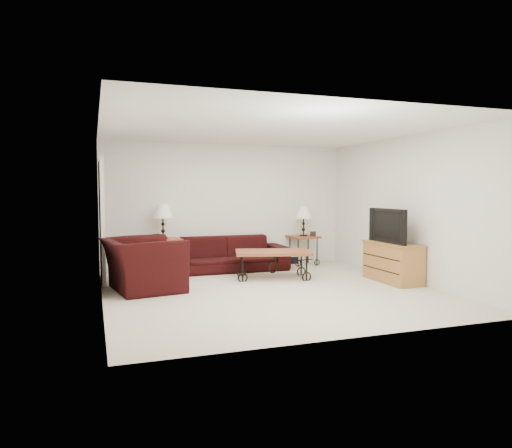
{
  "coord_description": "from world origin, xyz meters",
  "views": [
    {
      "loc": [
        -2.59,
        -6.78,
        1.55
      ],
      "look_at": [
        0.0,
        0.7,
        1.0
      ],
      "focal_mm": 33.05,
      "sensor_mm": 36.0,
      "label": 1
    }
  ],
  "objects": [
    {
      "name": "ground",
      "position": [
        0.0,
        0.0,
        0.0
      ],
      "size": [
        5.0,
        5.0,
        0.0
      ],
      "primitive_type": "plane",
      "color": "beige",
      "rests_on": "ground"
    },
    {
      "name": "wall_back",
      "position": [
        0.0,
        2.5,
        1.25
      ],
      "size": [
        5.0,
        0.02,
        2.5
      ],
      "primitive_type": "cube",
      "color": "white",
      "rests_on": "ground"
    },
    {
      "name": "wall_front",
      "position": [
        0.0,
        -2.5,
        1.25
      ],
      "size": [
        5.0,
        0.02,
        2.5
      ],
      "primitive_type": "cube",
      "color": "white",
      "rests_on": "ground"
    },
    {
      "name": "wall_left",
      "position": [
        -2.5,
        0.0,
        1.25
      ],
      "size": [
        0.02,
        5.0,
        2.5
      ],
      "primitive_type": "cube",
      "color": "white",
      "rests_on": "ground"
    },
    {
      "name": "wall_right",
      "position": [
        2.5,
        0.0,
        1.25
      ],
      "size": [
        0.02,
        5.0,
        2.5
      ],
      "primitive_type": "cube",
      "color": "white",
      "rests_on": "ground"
    },
    {
      "name": "ceiling",
      "position": [
        0.0,
        0.0,
        2.5
      ],
      "size": [
        5.0,
        5.0,
        0.0
      ],
      "primitive_type": "plane",
      "color": "white",
      "rests_on": "wall_back"
    },
    {
      "name": "doorway",
      "position": [
        -2.47,
        1.65,
        1.02
      ],
      "size": [
        0.08,
        0.94,
        2.04
      ],
      "primitive_type": "cube",
      "color": "black",
      "rests_on": "ground"
    },
    {
      "name": "sofa",
      "position": [
        -0.11,
        2.02,
        0.33
      ],
      "size": [
        2.28,
        0.89,
        0.66
      ],
      "primitive_type": "imported",
      "color": "black",
      "rests_on": "ground"
    },
    {
      "name": "side_table_left",
      "position": [
        -1.35,
        2.2,
        0.33
      ],
      "size": [
        0.69,
        0.69,
        0.66
      ],
      "primitive_type": "cube",
      "rotation": [
        0.0,
        0.0,
        0.15
      ],
      "color": "brown",
      "rests_on": "ground"
    },
    {
      "name": "side_table_right",
      "position": [
        1.58,
        2.2,
        0.31
      ],
      "size": [
        0.61,
        0.61,
        0.62
      ],
      "primitive_type": "cube",
      "rotation": [
        0.0,
        0.0,
        0.08
      ],
      "color": "brown",
      "rests_on": "ground"
    },
    {
      "name": "lamp_left",
      "position": [
        -1.35,
        2.2,
        0.98
      ],
      "size": [
        0.42,
        0.42,
        0.66
      ],
      "primitive_type": null,
      "rotation": [
        0.0,
        0.0,
        0.15
      ],
      "color": "black",
      "rests_on": "side_table_left"
    },
    {
      "name": "lamp_right",
      "position": [
        1.58,
        2.2,
        0.92
      ],
      "size": [
        0.38,
        0.38,
        0.62
      ],
      "primitive_type": null,
      "rotation": [
        0.0,
        0.0,
        0.08
      ],
      "color": "black",
      "rests_on": "side_table_right"
    },
    {
      "name": "photo_frame_left",
      "position": [
        -1.5,
        2.05,
        0.71
      ],
      "size": [
        0.13,
        0.06,
        0.11
      ],
      "primitive_type": "cube",
      "rotation": [
        0.0,
        0.0,
        0.33
      ],
      "color": "black",
      "rests_on": "side_table_left"
    },
    {
      "name": "photo_frame_right",
      "position": [
        1.73,
        2.05,
        0.67
      ],
      "size": [
        0.12,
        0.03,
        0.1
      ],
      "primitive_type": "cube",
      "rotation": [
        0.0,
        0.0,
        -0.13
      ],
      "color": "black",
      "rests_on": "side_table_right"
    },
    {
      "name": "coffee_table",
      "position": [
        0.42,
        0.98,
        0.25
      ],
      "size": [
        1.46,
        1.03,
        0.5
      ],
      "primitive_type": "cube",
      "rotation": [
        0.0,
        0.0,
        -0.26
      ],
      "color": "brown",
      "rests_on": "ground"
    },
    {
      "name": "armchair",
      "position": [
        -1.88,
        0.7,
        0.41
      ],
      "size": [
        1.3,
        1.43,
        0.82
      ],
      "primitive_type": "imported",
      "rotation": [
        0.0,
        0.0,
        1.75
      ],
      "color": "black",
      "rests_on": "ground"
    },
    {
      "name": "throw_pillow",
      "position": [
        -1.72,
        0.65,
        0.52
      ],
      "size": [
        0.16,
        0.38,
        0.37
      ],
      "primitive_type": "cube",
      "rotation": [
        0.0,
        0.0,
        1.75
      ],
      "color": "#BF4018",
      "rests_on": "armchair"
    },
    {
      "name": "tv_stand",
      "position": [
        2.23,
        -0.01,
        0.34
      ],
      "size": [
        0.47,
        1.13,
        0.68
      ],
      "primitive_type": "cube",
      "color": "#B17F41",
      "rests_on": "ground"
    },
    {
      "name": "television",
      "position": [
        2.21,
        -0.01,
        0.97
      ],
      "size": [
        0.13,
        1.01,
        0.58
      ],
      "primitive_type": "imported",
      "rotation": [
        0.0,
        0.0,
        -1.57
      ],
      "color": "black",
      "rests_on": "tv_stand"
    },
    {
      "name": "backpack",
      "position": [
        1.13,
        1.88,
        0.21
      ],
      "size": [
        0.37,
        0.3,
        0.43
      ],
      "primitive_type": "ellipsoid",
      "rotation": [
        0.0,
        0.0,
        0.17
      ],
      "color": "black",
      "rests_on": "ground"
    }
  ]
}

